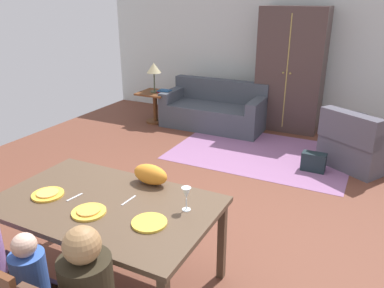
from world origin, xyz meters
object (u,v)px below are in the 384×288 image
Objects in this scene: dining_table at (105,210)px; plate_near_man at (48,195)px; plate_near_woman at (149,223)px; table_lamp at (154,69)px; wine_glass at (186,194)px; armoire at (291,70)px; book_upper at (165,91)px; side_table at (155,103)px; cat at (150,174)px; handbag at (313,162)px; book_lower at (163,92)px; couch at (215,110)px; plate_near_child at (89,212)px; armchair at (360,145)px.

dining_table is 6.84× the size of plate_near_man.
plate_near_woman is 4.69m from table_lamp.
armoire is (-0.28, 4.47, 0.16)m from wine_glass.
plate_near_man is 0.46× the size of table_lamp.
book_upper is at bearing 6.88° from table_lamp.
armoire reaches higher than side_table.
book_upper is at bearing 107.91° from plate_near_man.
plate_near_woman is at bearing -60.79° from book_upper.
plate_near_man is 1.14× the size of book_upper.
cat is at bearing 41.27° from plate_near_man.
cat is (0.15, 0.42, 0.15)m from dining_table.
book_upper is 0.69× the size of handbag.
table_lamp reaches higher than cat.
book_lower is at bearing 162.19° from handbag.
book_upper is (-0.91, -0.23, 0.32)m from couch.
plate_near_man is 0.83m from cat.
plate_near_woman reaches higher than side_table.
plate_near_man is 1.14× the size of book_lower.
book_upper is (0.20, 0.02, -0.39)m from table_lamp.
handbag is at bearing -16.26° from side_table.
couch is 1.50m from armoire.
couch is (-0.87, 4.15, -0.39)m from dining_table.
side_table is (-2.45, 3.99, -0.39)m from plate_near_woman.
plate_near_child is at bearing -66.57° from book_upper.
armchair is at bearing 59.46° from plate_near_man.
cat is 4.09m from side_table.
plate_near_child and plate_near_woman have the same top height.
plate_near_woman is at bearing -117.44° from wine_glass.
dining_table is 6.84× the size of plate_near_child.
couch reaches higher than side_table.
wine_glass reaches higher than dining_table.
book_upper is at bearing -165.57° from couch.
cat is at bearing -110.52° from handbag.
dining_table is 4.30m from book_upper.
handbag is (1.98, -1.16, -0.17)m from couch.
cat is 4.03m from book_lower.
table_lamp reaches higher than armchair.
plate_near_man reaches higher than dining_table.
plate_near_man is 0.78× the size of cat.
couch is (-0.39, 4.27, -0.47)m from plate_near_man.
armchair reaches higher than book_lower.
plate_near_child is 4.85m from armoire.
side_table is at bearing -166.90° from couch.
handbag is at bearing -64.82° from armoire.
armoire is at bearing 19.22° from book_upper.
plate_near_child reaches higher than dining_table.
couch is at bearing 108.65° from cat.
armchair is (1.02, 3.27, -0.57)m from wine_glass.
book_lower is 0.69× the size of handbag.
side_table is 2.64× the size of book_upper.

